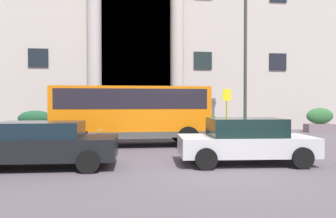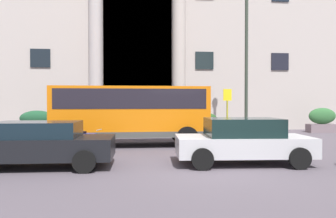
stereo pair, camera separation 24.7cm
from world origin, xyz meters
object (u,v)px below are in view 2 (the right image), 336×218
(bus_stop_sign, at_px, (227,108))
(motorcycle_near_kerb, at_px, (82,141))
(hedge_planter_east, at_px, (200,123))
(hedge_planter_far_east, at_px, (322,121))
(lamppost_plaza_centre, at_px, (246,51))
(orange_minibus, at_px, (131,110))
(parked_sedan_second, at_px, (38,144))
(parked_hatchback_near, at_px, (243,141))
(scooter_by_planter, at_px, (269,140))
(hedge_planter_west, at_px, (37,124))

(bus_stop_sign, xyz_separation_m, motorcycle_near_kerb, (-6.75, -4.22, -1.14))
(hedge_planter_east, bearing_deg, hedge_planter_far_east, 1.55)
(bus_stop_sign, xyz_separation_m, lamppost_plaza_centre, (1.45, 1.21, 3.17))
(orange_minibus, relative_size, bus_stop_sign, 2.54)
(orange_minibus, relative_size, parked_sedan_second, 1.50)
(hedge_planter_east, distance_m, hedge_planter_far_east, 7.90)
(motorcycle_near_kerb, xyz_separation_m, lamppost_plaza_centre, (8.19, 5.43, 4.31))
(hedge_planter_east, xyz_separation_m, parked_hatchback_near, (-0.75, -9.69, 0.08))
(bus_stop_sign, bearing_deg, parked_hatchback_near, -102.89)
(scooter_by_planter, xyz_separation_m, lamppost_plaza_centre, (1.19, 5.83, 4.31))
(bus_stop_sign, height_order, hedge_planter_west, bus_stop_sign)
(hedge_planter_west, height_order, lamppost_plaza_centre, lamppost_plaza_centre)
(bus_stop_sign, height_order, lamppost_plaza_centre, lamppost_plaza_centre)
(hedge_planter_west, distance_m, motorcycle_near_kerb, 7.88)
(motorcycle_near_kerb, bearing_deg, lamppost_plaza_centre, 46.29)
(orange_minibus, height_order, bus_stop_sign, bus_stop_sign)
(orange_minibus, bearing_deg, bus_stop_sign, 23.86)
(parked_sedan_second, bearing_deg, hedge_planter_far_east, 35.32)
(lamppost_plaza_centre, bearing_deg, orange_minibus, -152.26)
(motorcycle_near_kerb, bearing_deg, parked_hatchback_near, -14.61)
(orange_minibus, height_order, scooter_by_planter, orange_minibus)
(hedge_planter_west, bearing_deg, hedge_planter_east, -0.24)
(orange_minibus, distance_m, hedge_planter_far_east, 13.10)
(bus_stop_sign, distance_m, lamppost_plaza_centre, 3.69)
(scooter_by_planter, bearing_deg, hedge_planter_west, 131.13)
(hedge_planter_far_east, xyz_separation_m, scooter_by_planter, (-6.81, -7.63, -0.29))
(hedge_planter_west, distance_m, lamppost_plaza_centre, 12.49)
(parked_sedan_second, bearing_deg, parked_hatchback_near, 0.71)
(parked_hatchback_near, xyz_separation_m, lamppost_plaza_centre, (3.02, 8.11, 4.06))
(parked_hatchback_near, bearing_deg, motorcycle_near_kerb, 156.74)
(motorcycle_near_kerb, relative_size, scooter_by_planter, 0.99)
(hedge_planter_east, bearing_deg, scooter_by_planter, -81.65)
(bus_stop_sign, distance_m, hedge_planter_east, 3.07)
(hedge_planter_east, height_order, hedge_planter_west, hedge_planter_west)
(parked_hatchback_near, bearing_deg, hedge_planter_far_east, 52.98)
(hedge_planter_east, distance_m, hedge_planter_west, 9.42)
(orange_minibus, xyz_separation_m, bus_stop_sign, (4.95, 2.15, 0.06))
(bus_stop_sign, distance_m, parked_sedan_second, 10.28)
(hedge_planter_east, distance_m, scooter_by_planter, 7.49)
(hedge_planter_west, xyz_separation_m, lamppost_plaza_centre, (11.69, -1.62, 4.08))
(bus_stop_sign, bearing_deg, lamppost_plaza_centre, 39.87)
(hedge_planter_far_east, relative_size, parked_hatchback_near, 0.45)
(bus_stop_sign, relative_size, scooter_by_planter, 1.29)
(bus_stop_sign, distance_m, hedge_planter_west, 10.67)
(hedge_planter_west, height_order, parked_hatchback_near, hedge_planter_west)
(hedge_planter_far_east, height_order, scooter_by_planter, hedge_planter_far_east)
(hedge_planter_east, relative_size, parked_sedan_second, 0.49)
(hedge_planter_east, xyz_separation_m, hedge_planter_far_east, (7.90, 0.21, 0.11))
(orange_minibus, height_order, hedge_planter_west, orange_minibus)
(hedge_planter_east, distance_m, parked_sedan_second, 11.77)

